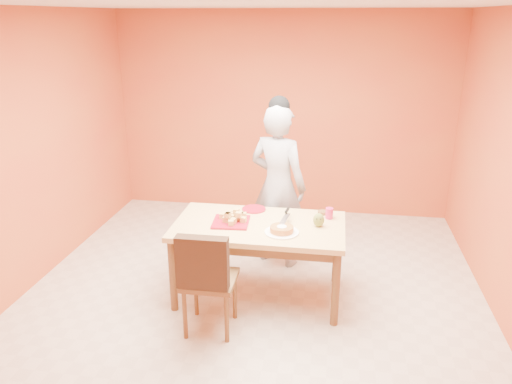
% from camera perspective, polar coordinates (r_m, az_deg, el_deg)
% --- Properties ---
extents(floor, '(5.00, 5.00, 0.00)m').
position_cam_1_polar(floor, '(4.94, -0.56, -12.40)').
color(floor, beige).
rests_on(floor, ground).
extents(ceiling, '(5.00, 5.00, 0.00)m').
position_cam_1_polar(ceiling, '(4.19, -0.69, 20.75)').
color(ceiling, silver).
rests_on(ceiling, wall_back).
extents(wall_back, '(4.50, 0.00, 4.50)m').
position_cam_1_polar(wall_back, '(6.78, 3.05, 8.80)').
color(wall_back, '#C05E2C').
rests_on(wall_back, floor).
extents(wall_left, '(0.00, 5.00, 5.00)m').
position_cam_1_polar(wall_left, '(5.24, -25.70, 3.65)').
color(wall_left, '#C05E2C').
rests_on(wall_left, floor).
extents(dining_table, '(1.60, 0.90, 0.76)m').
position_cam_1_polar(dining_table, '(4.74, 0.35, -4.72)').
color(dining_table, '#F2CF7E').
rests_on(dining_table, floor).
extents(dining_chair, '(0.45, 0.53, 0.97)m').
position_cam_1_polar(dining_chair, '(4.31, -5.39, -9.78)').
color(dining_chair, brown).
rests_on(dining_chair, floor).
extents(pastry_pile, '(0.30, 0.30, 0.10)m').
position_cam_1_polar(pastry_pile, '(4.70, -2.90, -2.79)').
color(pastry_pile, tan).
rests_on(pastry_pile, pastry_platter).
extents(person, '(0.76, 0.63, 1.77)m').
position_cam_1_polar(person, '(5.34, 2.52, 0.67)').
color(person, '#9C9C9E').
rests_on(person, floor).
extents(pastry_platter, '(0.36, 0.36, 0.02)m').
position_cam_1_polar(pastry_platter, '(4.72, -2.89, -3.45)').
color(pastry_platter, maroon).
rests_on(pastry_platter, dining_table).
extents(red_dinner_plate, '(0.27, 0.27, 0.01)m').
position_cam_1_polar(red_dinner_plate, '(5.03, -0.24, -1.96)').
color(red_dinner_plate, maroon).
rests_on(red_dinner_plate, dining_table).
extents(white_cake_plate, '(0.34, 0.34, 0.01)m').
position_cam_1_polar(white_cake_plate, '(4.51, 2.96, -4.62)').
color(white_cake_plate, white).
rests_on(white_cake_plate, dining_table).
extents(sponge_cake, '(0.22, 0.22, 0.05)m').
position_cam_1_polar(sponge_cake, '(4.50, 2.96, -4.28)').
color(sponge_cake, '#CC7E34').
rests_on(sponge_cake, white_cake_plate).
extents(cake_server, '(0.08, 0.26, 0.01)m').
position_cam_1_polar(cake_server, '(4.65, 3.34, -3.05)').
color(cake_server, white).
rests_on(cake_server, sponge_cake).
extents(egg_ornament, '(0.13, 0.11, 0.13)m').
position_cam_1_polar(egg_ornament, '(4.65, 7.18, -3.20)').
color(egg_ornament, olive).
rests_on(egg_ornament, dining_table).
extents(magenta_glass, '(0.08, 0.08, 0.11)m').
position_cam_1_polar(magenta_glass, '(4.86, 8.37, -2.42)').
color(magenta_glass, '#BD1C55').
rests_on(magenta_glass, dining_table).
extents(checker_tin, '(0.11, 0.11, 0.03)m').
position_cam_1_polar(checker_tin, '(4.97, 7.63, -2.34)').
color(checker_tin, '#3B1E10').
rests_on(checker_tin, dining_table).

